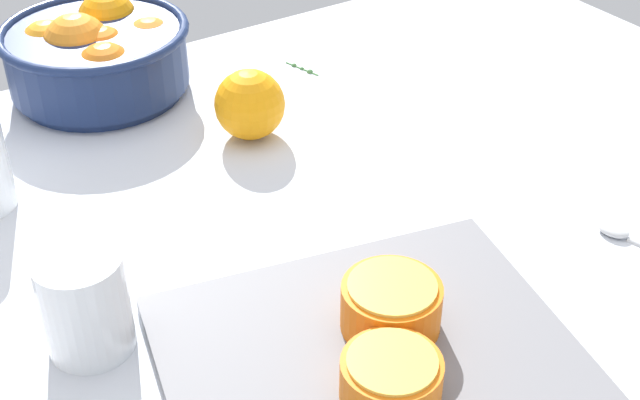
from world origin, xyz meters
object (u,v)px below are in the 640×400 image
juice_glass (86,307)px  loose_orange_0 (250,104)px  cutting_board (369,356)px  orange_half_0 (391,379)px  orange_half_1 (391,306)px  fruit_bowl (98,54)px

juice_glass → loose_orange_0: (28.28, 22.85, -0.20)cm
cutting_board → orange_half_0: size_ratio=4.24×
cutting_board → orange_half_1: orange_half_1 is taller
juice_glass → orange_half_0: (16.98, -19.41, -1.01)cm
fruit_bowl → juice_glass: 46.10cm
fruit_bowl → cutting_board: bearing=-89.2°
cutting_board → orange_half_0: orange_half_0 is taller
orange_half_0 → orange_half_1: orange_half_1 is taller
fruit_bowl → loose_orange_0: fruit_bowl is taller
fruit_bowl → cutting_board: 57.21cm
orange_half_0 → orange_half_1: size_ratio=0.93×
fruit_bowl → cutting_board: (0.84, -57.02, -4.62)cm
cutting_board → orange_half_1: (3.22, 1.45, 2.93)cm
loose_orange_0 → fruit_bowl: bearing=118.2°
loose_orange_0 → cutting_board: bearing=-104.6°
juice_glass → orange_half_1: juice_glass is taller
orange_half_1 → juice_glass: bearing=149.1°
orange_half_1 → loose_orange_0: bearing=79.7°
fruit_bowl → orange_half_1: 55.74cm
fruit_bowl → cutting_board: size_ratio=0.69×
fruit_bowl → cutting_board: fruit_bowl is taller
fruit_bowl → orange_half_1: (4.05, -55.56, -1.69)cm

